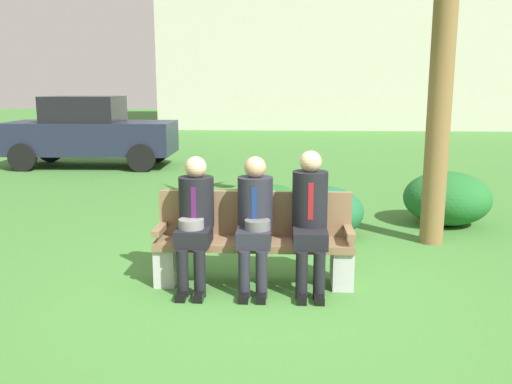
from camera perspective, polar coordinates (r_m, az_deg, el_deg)
name	(u,v)px	position (r m, az deg, el deg)	size (l,w,h in m)	color
ground_plane	(261,294)	(5.21, 0.52, -10.64)	(80.00, 80.00, 0.00)	#3F7732
park_bench	(254,241)	(5.37, -0.20, -5.19)	(1.92, 0.44, 0.90)	brown
seated_man_left	(195,216)	(5.23, -6.43, -2.49)	(0.34, 0.72, 1.27)	black
seated_man_middle	(255,216)	(5.17, -0.13, -2.56)	(0.34, 0.72, 1.27)	#23232D
seated_man_right	(310,213)	(5.17, 5.71, -2.24)	(0.34, 0.72, 1.33)	black
shrub_near_bench	(447,198)	(8.06, 19.45, -0.62)	(1.21, 1.10, 0.75)	#216629
shrub_mid_lawn	(270,208)	(7.31, 1.45, -1.66)	(1.00, 0.92, 0.62)	#1E6023
shrub_far_lawn	(323,212)	(7.07, 7.06, -2.05)	(1.05, 0.96, 0.66)	#1E5F37
parked_car_near	(90,132)	(13.62, -17.04, 6.06)	(3.93, 1.77, 1.68)	#1E2338
building_backdrop	(336,6)	(28.19, 8.41, 18.83)	(16.75, 9.01, 11.44)	beige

